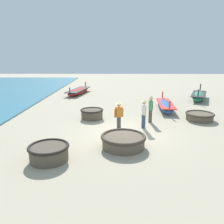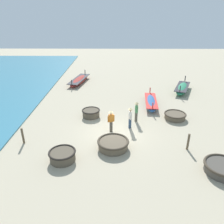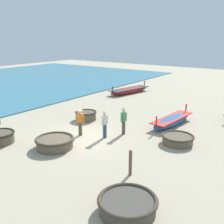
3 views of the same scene
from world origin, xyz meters
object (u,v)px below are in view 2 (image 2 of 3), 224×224
Objects in this scene: coracle_front_left at (223,168)px; long_boat_green_hull at (79,80)px; long_boat_white_hull at (182,88)px; coracle_center at (175,116)px; mooring_post_inland at (188,142)px; coracle_far_left at (62,155)px; fisherman_by_coracle at (111,120)px; coracle_far_right at (91,113)px; fisherman_standing_right at (130,116)px; mooring_post_mid_beach at (23,136)px; coracle_weathered at (113,144)px; long_boat_red_hull at (151,102)px; fisherman_standing_left at (136,110)px.

long_boat_green_hull reaches higher than coracle_front_left.
coracle_center is at bearing -110.08° from long_boat_white_hull.
mooring_post_inland is (9.06, -14.42, 0.26)m from long_boat_green_hull.
coracle_far_left is 1.44× the size of mooring_post_inland.
fisherman_by_coracle is at bearing 50.95° from coracle_far_left.
coracle_far_right is (-6.94, 0.32, 0.07)m from coracle_center.
fisherman_standing_right is 1.50× the size of mooring_post_mid_beach.
coracle_front_left is at bearing -41.37° from coracle_far_right.
coracle_weathered is at bearing -73.24° from long_boat_green_hull.
coracle_center is (8.04, 5.64, -0.07)m from coracle_far_left.
long_boat_white_hull is (2.49, 6.81, 0.09)m from coracle_center.
long_boat_green_hull is (-1.33, 15.62, -0.04)m from coracle_far_left.
coracle_far_right is at bearing 138.63° from coracle_front_left.
coracle_center is 0.40× the size of long_boat_red_hull.
fisherman_by_coracle is (-6.15, 4.44, 0.66)m from coracle_front_left.
coracle_far_left reaches higher than coracle_center.
fisherman_standing_right is at bearing -31.73° from coracle_far_right.
mooring_post_mid_beach is (-4.11, -4.13, 0.21)m from coracle_far_right.
fisherman_standing_right reaches higher than long_boat_green_hull.
fisherman_standing_right reaches higher than long_boat_white_hull.
mooring_post_mid_beach is at bearing -164.17° from fisherman_by_coracle.
mooring_post_inland is at bearing -24.84° from fisherman_by_coracle.
coracle_far_left is 0.79× the size of coracle_front_left.
mooring_post_mid_beach is at bearing -163.11° from fisherman_standing_right.
coracle_far_right is 5.83m from mooring_post_mid_beach.
fisherman_standing_right is (1.25, 2.72, 0.64)m from coracle_weathered.
coracle_weathered is at bearing -85.74° from fisherman_by_coracle.
long_boat_green_hull reaches higher than coracle_weathered.
fisherman_by_coracle is at bearing 155.16° from mooring_post_inland.
coracle_far_right is at bearing 79.54° from coracle_far_left.
fisherman_standing_right is (4.23, 4.02, 0.62)m from coracle_far_left.
coracle_weathered is 1.23× the size of fisherman_standing_right.
long_boat_red_hull is 4.01× the size of mooring_post_mid_beach.
long_boat_green_hull is 3.26× the size of fisherman_by_coracle.
coracle_front_left is 19.53m from long_boat_green_hull.
coracle_far_left is 1.06× the size of coracle_far_right.
long_boat_red_hull is at bearing 25.13° from coracle_far_right.
long_boat_white_hull is 11.85m from fisherman_by_coracle.
coracle_far_right is 10.48m from coracle_front_left.
coracle_far_right is 9.97m from long_boat_green_hull.
coracle_front_left is at bearing -75.31° from long_boat_red_hull.
mooring_post_mid_beach is at bearing -134.82° from coracle_far_right.
long_boat_green_hull reaches higher than coracle_far_left.
long_boat_red_hull is at bearing 99.63° from mooring_post_inland.
fisherman_standing_left reaches higher than long_boat_red_hull.
long_boat_red_hull reaches higher than coracle_far_left.
mooring_post_inland reaches higher than long_boat_red_hull.
long_boat_red_hull is 3.96× the size of mooring_post_inland.
coracle_far_left is at bearing -130.22° from long_boat_white_hull.
fisherman_standing_right is at bearing 141.09° from mooring_post_inland.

